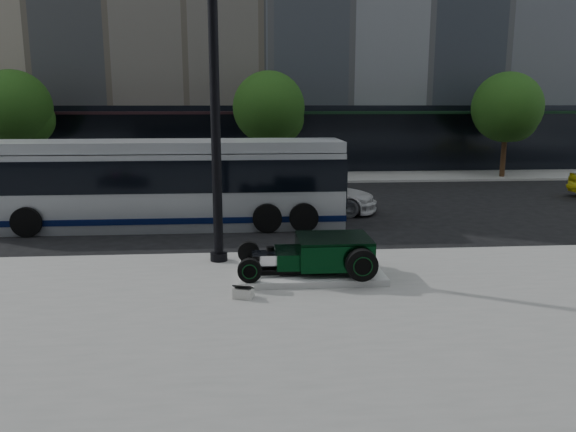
{
  "coord_description": "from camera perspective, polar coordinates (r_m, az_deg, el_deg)",
  "views": [
    {
      "loc": [
        -0.44,
        -17.05,
        4.2
      ],
      "look_at": [
        0.76,
        -2.38,
        1.2
      ],
      "focal_mm": 35.0,
      "sensor_mm": 36.0,
      "label": 1
    }
  ],
  "objects": [
    {
      "name": "display_plinth",
      "position": [
        13.42,
        2.28,
        -5.84
      ],
      "size": [
        3.4,
        1.8,
        0.15
      ],
      "primitive_type": "cube",
      "color": "silver",
      "rests_on": "sidewalk_near"
    },
    {
      "name": "white_sedan",
      "position": [
        21.82,
        2.65,
        2.28
      ],
      "size": [
        5.22,
        3.4,
        1.41
      ],
      "primitive_type": "imported",
      "rotation": [
        0.0,
        0.0,
        1.25
      ],
      "color": "silver",
      "rests_on": "ground"
    },
    {
      "name": "transit_bus",
      "position": [
        19.58,
        -12.28,
        3.29
      ],
      "size": [
        12.12,
        2.88,
        2.92
      ],
      "color": "#ABB0B5",
      "rests_on": "ground"
    },
    {
      "name": "info_plaque",
      "position": [
        12.03,
        -4.55,
        -7.7
      ],
      "size": [
        0.47,
        0.4,
        0.31
      ],
      "color": "silver",
      "rests_on": "sidewalk_near"
    },
    {
      "name": "hot_rod",
      "position": [
        13.33,
        3.72,
        -3.74
      ],
      "size": [
        3.22,
        2.0,
        0.81
      ],
      "color": "black",
      "rests_on": "display_plinth"
    },
    {
      "name": "sidewalk_near",
      "position": [
        7.76,
        -0.74,
        -20.69
      ],
      "size": [
        70.0,
        17.0,
        0.12
      ],
      "primitive_type": "cube",
      "color": "gray",
      "rests_on": "ground"
    },
    {
      "name": "lamppost",
      "position": [
        14.3,
        -7.4,
        10.13
      ],
      "size": [
        0.45,
        0.45,
        8.12
      ],
      "color": "black",
      "rests_on": "sidewalk_near"
    },
    {
      "name": "ground",
      "position": [
        17.57,
        -3.09,
        -2.33
      ],
      "size": [
        120.0,
        120.0,
        0.0
      ],
      "primitive_type": "plane",
      "color": "black",
      "rests_on": "ground"
    },
    {
      "name": "street_trees",
      "position": [
        30.17,
        -1.68,
        10.69
      ],
      "size": [
        29.8,
        3.8,
        5.7
      ],
      "color": "black",
      "rests_on": "sidewalk_far"
    },
    {
      "name": "sidewalk_far",
      "position": [
        31.33,
        -3.83,
        3.89
      ],
      "size": [
        70.0,
        4.0,
        0.12
      ],
      "primitive_type": "cube",
      "color": "gray",
      "rests_on": "ground"
    }
  ]
}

